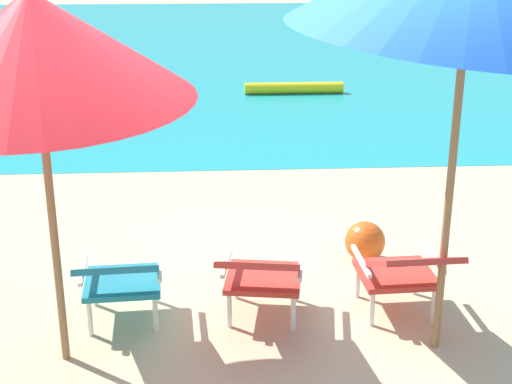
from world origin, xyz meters
The scene contains 8 objects.
ground_plane centered at (0.00, 4.00, 0.00)m, with size 40.00×40.00×0.00m, color #CCB78E.
ocean_band centered at (0.00, 12.36, 0.00)m, with size 40.00×18.00×0.01m, color teal.
swim_buoy centered at (1.01, 7.24, 0.10)m, with size 0.18×0.18×1.60m, color yellow.
lounge_chair_left centered at (-0.95, -0.08, 0.40)m, with size 0.59×0.91×0.68m.
lounge_chair_center centered at (0.00, -0.07, 0.40)m, with size 0.66×0.94×0.68m.
lounge_chair_right centered at (0.98, -0.06, 0.40)m, with size 0.58×0.90×0.68m.
beach_umbrella_left centered at (-1.28, -0.40, 1.99)m, with size 2.07×2.10×2.36m.
beach_ball centered at (0.92, 0.94, 0.17)m, with size 0.33×0.33×0.33m, color #EA5619.
Camera 1 is at (-0.30, -4.59, 2.65)m, focal length 52.19 mm.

